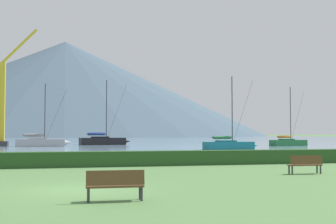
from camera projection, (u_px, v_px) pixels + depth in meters
ground_plane at (75, 190)px, 15.83m from camera, size 1000.00×1000.00×0.00m
harbor_water at (66, 139)px, 148.93m from camera, size 320.00×246.00×0.00m
hedge_line at (71, 159)px, 26.54m from camera, size 80.00×1.20×0.94m
sailboat_slip_0 at (229, 145)px, 54.96m from camera, size 7.32×2.49×9.32m
sailboat_slip_2 at (289, 142)px, 71.35m from camera, size 7.22×3.03×9.74m
sailboat_slip_3 at (41, 142)px, 67.75m from camera, size 8.52×2.81×9.88m
sailboat_slip_5 at (103, 141)px, 77.27m from camera, size 9.39×3.91×11.59m
park_bench_near_path at (115, 184)px, 13.20m from camera, size 1.77×0.53×0.95m
park_bench_under_tree at (305, 164)px, 22.00m from camera, size 1.74×0.51×0.95m
dock_crane at (3, 108)px, 69.10m from camera, size 6.21×2.00×19.10m
distant_hill_east_ridge at (65, 89)px, 328.17m from camera, size 299.21×299.21×71.59m
distant_hill_far_shoulder at (44, 106)px, 401.15m from camera, size 215.38×215.38×54.38m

